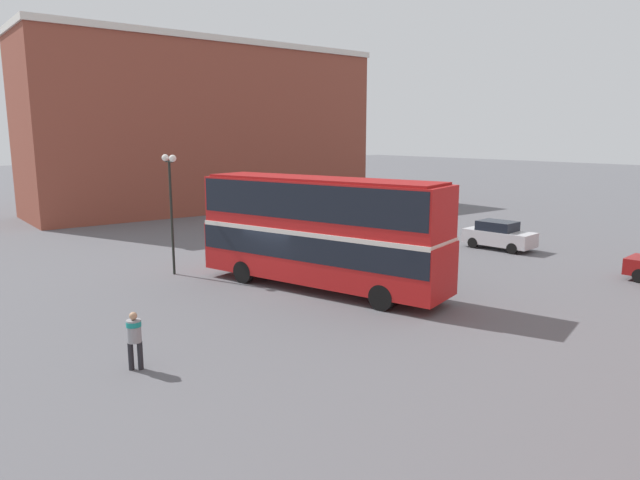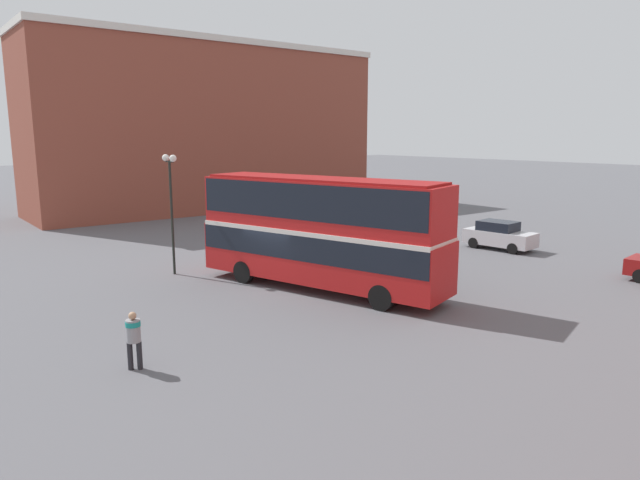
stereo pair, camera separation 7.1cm
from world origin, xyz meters
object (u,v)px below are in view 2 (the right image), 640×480
parked_car_kerb_far (499,235)px  street_lamp_twin_globe (171,189)px  pedestrian_foreground (134,334)px  double_decker_bus (320,227)px

parked_car_kerb_far → street_lamp_twin_globe: bearing=-115.3°
pedestrian_foreground → street_lamp_twin_globe: size_ratio=0.30×
parked_car_kerb_far → street_lamp_twin_globe: 18.74m
double_decker_bus → parked_car_kerb_far: size_ratio=2.81×
double_decker_bus → pedestrian_foreground: bearing=-86.1°
parked_car_kerb_far → street_lamp_twin_globe: size_ratio=0.73×
double_decker_bus → pedestrian_foreground: size_ratio=6.86×
double_decker_bus → parked_car_kerb_far: bearing=75.6°
double_decker_bus → street_lamp_twin_globe: 7.60m
parked_car_kerb_far → pedestrian_foreground: bearing=-86.7°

